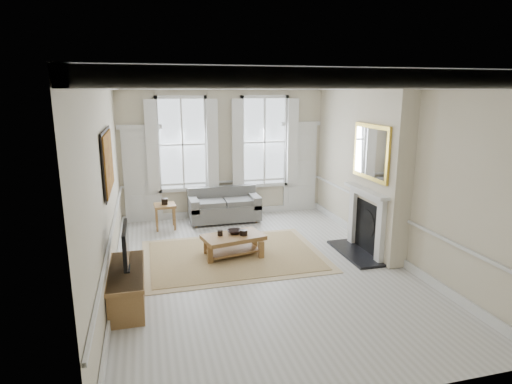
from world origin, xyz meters
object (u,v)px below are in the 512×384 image
object	(u,v)px
sofa	(224,207)
tv_stand	(127,286)
side_table	(165,209)
coffee_table	(233,239)

from	to	relation	value
sofa	tv_stand	bearing A→B (deg)	-119.97
sofa	tv_stand	size ratio (longest dim) A/B	1.12
side_table	coffee_table	world-z (taller)	side_table
sofa	coffee_table	distance (m)	2.41
sofa	side_table	xyz separation A→B (m)	(-1.46, -0.26, 0.13)
side_table	tv_stand	size ratio (longest dim) A/B	0.39
coffee_table	sofa	bearing A→B (deg)	71.93
sofa	tv_stand	xyz separation A→B (m)	(-2.22, -3.85, -0.08)
sofa	coffee_table	bearing A→B (deg)	-96.16
sofa	coffee_table	world-z (taller)	sofa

